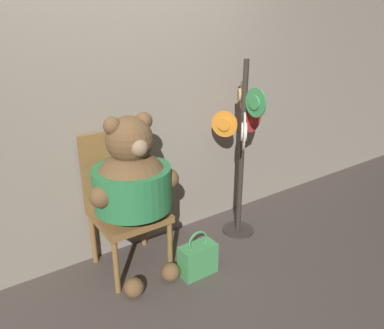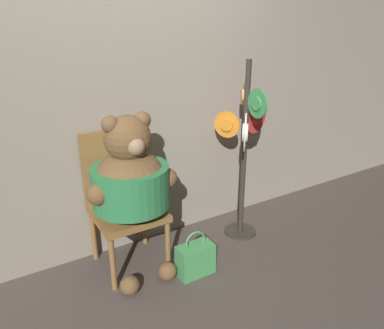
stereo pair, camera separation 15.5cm
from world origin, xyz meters
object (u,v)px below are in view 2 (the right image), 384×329
(chair, at_px, (123,197))
(teddy_bear, at_px, (131,182))
(hat_display_rack, at_px, (245,142))
(handbag_on_ground, at_px, (195,259))

(chair, xyz_separation_m, teddy_bear, (0.01, -0.17, 0.19))
(teddy_bear, height_order, hat_display_rack, hat_display_rack)
(handbag_on_ground, bearing_deg, hat_display_rack, 23.36)
(chair, height_order, handbag_on_ground, chair)
(chair, xyz_separation_m, hat_display_rack, (1.01, -0.17, 0.31))
(chair, relative_size, hat_display_rack, 0.69)
(hat_display_rack, height_order, handbag_on_ground, hat_display_rack)
(teddy_bear, relative_size, handbag_on_ground, 3.36)
(teddy_bear, bearing_deg, handbag_on_ground, -38.17)
(teddy_bear, distance_m, hat_display_rack, 1.01)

